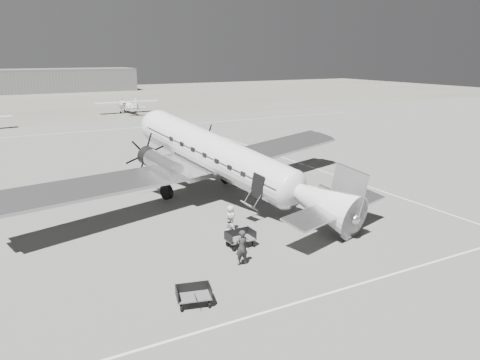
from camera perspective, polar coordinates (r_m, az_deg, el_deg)
name	(u,v)px	position (r m, az deg, el deg)	size (l,w,h in m)	color
ground	(236,204)	(34.88, -0.51, -2.91)	(260.00, 260.00, 0.00)	slate
taxi_line_near	(369,281)	(24.33, 15.49, -11.80)	(60.00, 0.15, 0.01)	silver
taxi_line_right	(358,183)	(41.63, 14.23, -0.38)	(0.15, 80.00, 0.01)	silver
taxi_line_horizon	(109,130)	(71.84, -15.73, 5.92)	(90.00, 0.15, 0.01)	silver
grass_infield	(56,99)	(125.74, -21.55, 9.16)	(260.00, 90.00, 0.01)	#696758
hangar_main	(61,80)	(150.90, -21.03, 11.29)	(42.00, 14.00, 6.60)	#5D5D5D
dc3_airliner	(227,162)	(34.46, -1.59, 2.15)	(32.20, 22.34, 6.13)	#ABABAE
light_plane_right	(128,107)	(91.11, -13.45, 8.69)	(11.93, 9.68, 2.48)	silver
baggage_cart_near	(240,239)	(27.18, 0.04, -7.18)	(1.70, 1.20, 0.96)	#515151
baggage_cart_far	(194,296)	(21.37, -5.67, -13.90)	(1.61, 1.13, 0.91)	#515151
ground_crew	(242,247)	(24.80, 0.21, -8.23)	(0.71, 0.46, 1.93)	#282828
ramp_agent	(231,229)	(27.61, -1.04, -5.96)	(0.84, 0.66, 1.73)	#B4B3B1
passenger	(230,218)	(29.53, -1.17, -4.64)	(0.79, 0.52, 1.62)	silver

